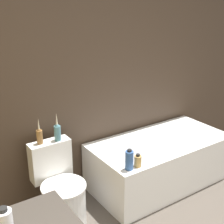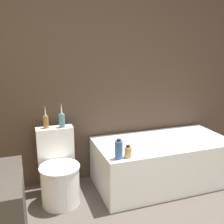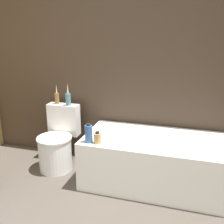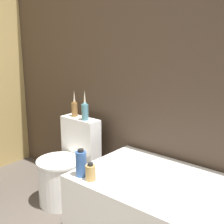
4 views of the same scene
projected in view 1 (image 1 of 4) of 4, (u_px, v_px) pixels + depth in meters
wall_back_tiled at (83, 74)px, 3.21m from camera, size 6.40×0.06×2.60m
bathtub at (159, 161)px, 3.58m from camera, size 1.58×0.80×0.54m
toilet at (61, 193)px, 2.96m from camera, size 0.42×0.56×0.76m
soap_bottle_glass at (5, 223)px, 1.62m from camera, size 0.08×0.08×0.18m
vase_gold at (40, 135)px, 2.89m from camera, size 0.06×0.06×0.25m
vase_silver at (57, 131)px, 2.95m from camera, size 0.06×0.06×0.28m
shampoo_bottle_tall at (129, 160)px, 2.87m from camera, size 0.08×0.08×0.20m
shampoo_bottle_short at (138, 161)px, 2.93m from camera, size 0.07×0.07×0.13m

